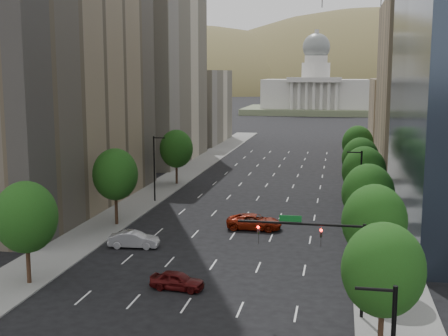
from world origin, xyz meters
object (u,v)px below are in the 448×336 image
Objects in this scene: capitol at (315,93)px; car_maroon at (177,280)px; car_silver at (134,239)px; car_red_far at (254,222)px; traffic_signal at (328,247)px.

capitol is 216.66m from car_maroon.
car_silver is (-7.45, 10.63, 0.08)m from car_maroon.
car_red_far is at bearing -89.45° from capitol.
traffic_signal reaches higher than car_maroon.
traffic_signal is 2.05× the size of car_maroon.
traffic_signal is 0.15× the size of capitol.
traffic_signal reaches higher than car_red_far.
capitol is 206.23m from car_silver.
capitol is at bearing -8.19° from car_silver.
capitol reaches higher than car_red_far.
car_red_far is at bearing -4.53° from car_maroon.
car_silver is at bearing 144.71° from traffic_signal.
capitol is at bearing 0.06° from car_red_far.
car_maroon is 0.88× the size of car_silver.
capitol is 196.63m from car_red_far.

